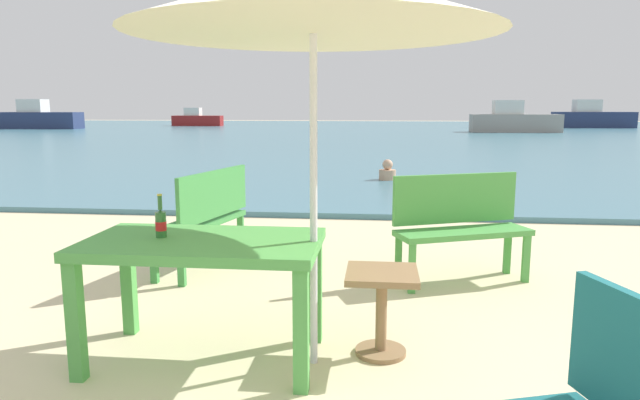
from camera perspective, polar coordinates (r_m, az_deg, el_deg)
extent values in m
cube|color=teal|center=(32.65, 5.86, 6.79)|extent=(120.00, 50.00, 0.08)
cube|color=#4C9E47|center=(3.44, -11.81, -4.39)|extent=(1.40, 0.80, 0.06)
cube|color=#4C9E47|center=(3.51, -23.56, -11.22)|extent=(0.08, 0.08, 0.70)
cube|color=#4C9E47|center=(3.10, -1.93, -13.13)|extent=(0.08, 0.08, 0.70)
cube|color=#4C9E47|center=(4.08, -18.83, -8.06)|extent=(0.08, 0.08, 0.70)
cube|color=#4C9E47|center=(3.73, -0.46, -9.15)|extent=(0.08, 0.08, 0.70)
cylinder|color=#2D662D|center=(3.52, -15.83, -2.42)|extent=(0.06, 0.06, 0.16)
cone|color=#2D662D|center=(3.51, -15.89, -1.18)|extent=(0.06, 0.06, 0.03)
cylinder|color=#2D662D|center=(3.50, -15.93, -0.26)|extent=(0.03, 0.03, 0.09)
cylinder|color=red|center=(3.53, -15.83, -2.55)|extent=(0.07, 0.07, 0.05)
cylinder|color=gold|center=(3.49, -15.97, 0.51)|extent=(0.03, 0.03, 0.01)
cylinder|color=silver|center=(3.24, -0.66, 2.53)|extent=(0.04, 0.04, 2.30)
cone|color=beige|center=(3.27, -0.69, 19.65)|extent=(2.10, 2.10, 0.36)
cube|color=olive|center=(3.51, 6.31, -7.51)|extent=(0.44, 0.44, 0.04)
cylinder|color=olive|center=(3.60, 6.23, -11.62)|extent=(0.07, 0.07, 0.50)
cylinder|color=olive|center=(3.69, 6.16, -15.03)|extent=(0.32, 0.32, 0.03)
cube|color=#4C9E47|center=(5.08, 14.35, -3.24)|extent=(1.25, 0.78, 0.05)
cube|color=#4C9E47|center=(5.16, 13.59, 0.16)|extent=(1.13, 0.49, 0.44)
cube|color=#4C9E47|center=(4.77, 9.31, -6.85)|extent=(0.06, 0.06, 0.42)
cube|color=#4C9E47|center=(5.32, 20.16, -5.60)|extent=(0.06, 0.06, 0.42)
cube|color=#4C9E47|center=(5.01, 7.95, -6.01)|extent=(0.06, 0.06, 0.42)
cube|color=#4C9E47|center=(5.54, 18.47, -4.92)|extent=(0.06, 0.06, 0.42)
cube|color=#3D8C42|center=(5.49, -12.05, -2.21)|extent=(0.63, 1.25, 0.05)
cube|color=#3D8C42|center=(5.36, -10.70, 0.59)|extent=(0.32, 1.18, 0.44)
cube|color=#3D8C42|center=(6.07, -10.40, -3.34)|extent=(0.06, 0.06, 0.42)
cube|color=#3D8C42|center=(5.18, -16.48, -5.81)|extent=(0.06, 0.06, 0.42)
cube|color=#3D8C42|center=(5.94, -8.05, -3.56)|extent=(0.06, 0.06, 0.42)
cube|color=#3D8C42|center=(5.02, -13.88, -6.16)|extent=(0.06, 0.06, 0.42)
cylinder|color=tan|center=(11.44, 6.85, 2.56)|extent=(0.34, 0.34, 0.20)
sphere|color=tan|center=(11.41, 6.87, 3.59)|extent=(0.21, 0.21, 0.21)
cube|color=navy|center=(43.78, 25.97, 7.33)|extent=(5.32, 1.45, 1.09)
cube|color=silver|center=(43.62, 25.46, 8.63)|extent=(1.69, 1.09, 0.85)
cube|color=maroon|center=(44.24, -12.30, 7.86)|extent=(3.76, 1.03, 0.77)
cube|color=silver|center=(44.34, -12.76, 8.74)|extent=(1.20, 0.77, 0.60)
cube|color=gray|center=(34.41, 19.18, 7.37)|extent=(4.99, 1.36, 1.02)
cube|color=silver|center=(34.30, 18.51, 8.91)|extent=(1.59, 1.02, 0.79)
cube|color=navy|center=(42.07, -26.44, 7.24)|extent=(5.31, 1.45, 1.09)
cube|color=silver|center=(42.32, -27.10, 8.51)|extent=(1.69, 1.09, 0.84)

